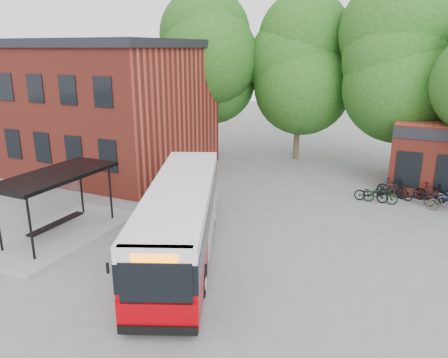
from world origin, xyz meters
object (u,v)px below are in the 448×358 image
at_px(bicycle_3, 390,189).
at_px(bicycle_4, 419,195).
at_px(bicycle_5, 431,193).
at_px(bicycle_1, 393,188).
at_px(bicycle_7, 444,203).
at_px(city_bus, 181,219).
at_px(bicycle_0, 371,193).
at_px(bus_shelter, 59,205).
at_px(bicycle_2, 380,195).

distance_m(bicycle_3, bicycle_4, 1.56).
height_order(bicycle_4, bicycle_5, bicycle_5).
xyz_separation_m(bicycle_1, bicycle_7, (2.57, -1.33, -0.04)).
bearing_deg(bicycle_5, bicycle_4, 143.73).
height_order(city_bus, bicycle_3, city_bus).
bearing_deg(bicycle_3, bicycle_7, -115.63).
relative_size(city_bus, bicycle_5, 6.50).
bearing_deg(bicycle_7, bicycle_4, 55.44).
distance_m(bicycle_3, bicycle_7, 2.98).
distance_m(bicycle_0, bicycle_7, 3.54).
xyz_separation_m(bus_shelter, bicycle_1, (12.83, 11.68, -0.92)).
bearing_deg(city_bus, bicycle_7, 21.34).
distance_m(city_bus, bicycle_1, 13.05).
bearing_deg(bicycle_7, bicycle_1, 60.86).
bearing_deg(bicycle_1, bicycle_0, 157.94).
relative_size(bicycle_1, bicycle_3, 1.16).
bearing_deg(bicycle_7, bicycle_3, 62.96).
bearing_deg(bicycle_5, bicycle_1, 99.87).
bearing_deg(city_bus, bicycle_2, 32.11).
bearing_deg(bicycle_5, bicycle_7, -148.28).
bearing_deg(bicycle_2, bicycle_1, -20.95).
distance_m(bicycle_1, bicycle_5, 1.96).
bearing_deg(bicycle_5, bicycle_0, 122.58).
xyz_separation_m(bicycle_5, bicycle_7, (0.61, -1.40, -0.03)).
relative_size(bicycle_0, bicycle_5, 1.02).
relative_size(city_bus, bicycle_7, 6.96).
distance_m(bicycle_0, bicycle_1, 1.61).
xyz_separation_m(bicycle_2, bicycle_3, (0.38, 1.25, -0.02)).
bearing_deg(bicycle_4, bicycle_1, 90.20).
xyz_separation_m(bicycle_0, bicycle_5, (2.93, 1.34, 0.06)).
xyz_separation_m(bicycle_3, bicycle_4, (1.48, -0.49, 0.00)).
distance_m(city_bus, bicycle_3, 12.94).
distance_m(city_bus, bicycle_7, 13.66).
height_order(bicycle_2, bicycle_3, bicycle_2).
relative_size(bicycle_0, bicycle_4, 1.01).
relative_size(bus_shelter, bicycle_4, 3.98).
distance_m(bicycle_3, bicycle_5, 2.09).
height_order(city_bus, bicycle_5, city_bus).
xyz_separation_m(city_bus, bicycle_7, (9.71, 9.56, -0.95)).
relative_size(bicycle_2, bicycle_4, 1.03).
relative_size(bicycle_2, bicycle_3, 1.18).
bearing_deg(bicycle_4, bicycle_0, 129.56).
bearing_deg(bicycle_2, bicycle_4, -67.71).
height_order(bicycle_1, bicycle_2, bicycle_1).
bearing_deg(bicycle_0, bicycle_7, -92.24).
relative_size(bus_shelter, bicycle_0, 3.94).
bearing_deg(bus_shelter, bicycle_4, 38.10).
relative_size(bus_shelter, city_bus, 0.62).
bearing_deg(bicycle_3, bicycle_0, 144.92).
xyz_separation_m(bicycle_0, bicycle_3, (0.84, 1.22, -0.01)).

